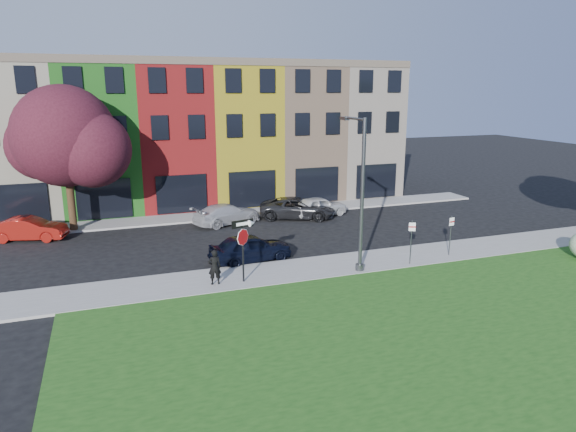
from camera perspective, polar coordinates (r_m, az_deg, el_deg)
name	(u,v)px	position (r m, az deg, el deg)	size (l,w,h in m)	color
ground	(354,290)	(22.64, 7.35, -8.18)	(120.00, 120.00, 0.00)	black
sidewalk_near	(363,262)	(25.98, 8.32, -5.11)	(40.00, 3.00, 0.12)	gray
sidewalk_far	(215,216)	(35.30, -8.13, 0.03)	(40.00, 2.40, 0.12)	gray
rowhouse_block	(203,135)	(40.59, -9.47, 8.86)	(30.00, 10.12, 10.00)	beige
stop_sign	(243,238)	(22.52, -5.05, -2.44)	(1.03, 0.30, 2.85)	black
man	(215,267)	(22.76, -8.16, -5.64)	(0.59, 0.40, 1.58)	black
sedan_near	(250,248)	(25.91, -4.20, -3.54)	(4.34, 2.17, 1.42)	black
parked_car_red	(29,229)	(32.95, -26.82, -1.28)	(4.31, 2.43, 1.34)	maroon
parked_car_silver	(227,214)	(33.17, -6.79, 0.23)	(4.89, 3.28, 1.32)	#A7A7AC
parked_car_dark	(297,208)	(34.40, 1.06, 0.90)	(5.52, 4.07, 1.39)	black
parked_car_white	(319,206)	(34.95, 3.42, 1.07)	(4.33, 2.54, 1.38)	silver
street_lamp	(360,195)	(23.93, 8.00, 2.33)	(0.40, 2.58, 7.13)	#47494C
parking_sign_a	(411,237)	(25.63, 13.55, -2.28)	(0.30, 0.16, 2.19)	#47494C
parking_sign_b	(451,231)	(27.51, 17.64, -1.57)	(0.32, 0.10, 2.08)	#47494C
tree_purple	(67,139)	(33.06, -23.37, 7.90)	(7.12, 6.23, 8.64)	black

